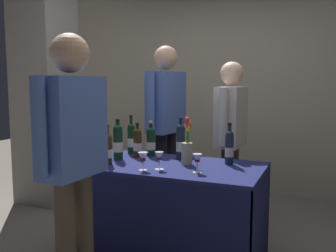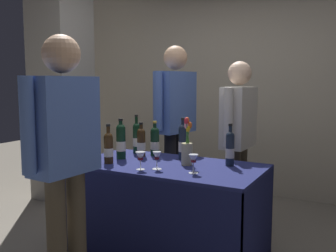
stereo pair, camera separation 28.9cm
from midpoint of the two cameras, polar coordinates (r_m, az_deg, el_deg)
back_partition at (r=4.82m, az=13.78°, el=8.04°), size 5.46×0.12×3.03m
concrete_pillar at (r=4.60m, az=-14.20°, el=8.77°), size 0.56×0.56×3.14m
tasting_table at (r=3.00m, az=2.80°, el=-10.13°), size 1.46×0.78×0.75m
featured_wine_bottle at (r=2.96m, az=-6.27°, el=-3.24°), size 0.07×0.07×0.31m
display_bottle_0 at (r=3.09m, az=4.94°, el=-2.37°), size 0.07×0.07×0.35m
display_bottle_1 at (r=3.25m, az=0.53°, el=-2.28°), size 0.08×0.08×0.30m
display_bottle_2 at (r=3.37m, az=-2.36°, el=-1.75°), size 0.07×0.07×0.35m
display_bottle_3 at (r=3.22m, az=-1.53°, el=-2.42°), size 0.07×0.07×0.29m
display_bottle_4 at (r=3.13m, az=-4.56°, el=-2.28°), size 0.08×0.08×0.34m
display_bottle_5 at (r=2.93m, az=12.20°, el=-3.30°), size 0.07×0.07×0.33m
display_bottle_6 at (r=3.08m, az=-8.86°, el=-2.87°), size 0.07×0.07×0.31m
wine_glass_near_vendor at (r=2.65m, az=7.02°, el=-5.11°), size 0.07×0.07×0.13m
wine_glass_mid at (r=2.75m, az=1.32°, el=-4.73°), size 0.07×0.07×0.13m
wine_glass_near_taster at (r=2.74m, az=-1.19°, el=-4.74°), size 0.07×0.07×0.13m
flower_vase at (r=2.90m, az=5.75°, el=-3.43°), size 0.09×0.09×0.37m
vendor_presenter at (r=3.56m, az=12.94°, el=-0.64°), size 0.22×0.62×1.58m
vendor_assistant at (r=3.84m, az=3.28°, el=1.89°), size 0.28×0.63×1.75m
taster_foreground_right at (r=2.33m, az=-12.09°, el=-2.93°), size 0.24×0.59×1.67m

